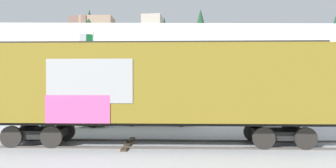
# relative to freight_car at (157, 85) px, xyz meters

# --- Properties ---
(ground_plane) EXTENTS (260.00, 260.00, 0.00)m
(ground_plane) POSITION_rel_freight_car_xyz_m (0.13, 0.00, -2.64)
(ground_plane) COLOR #B2B5BC
(track) EXTENTS (60.01, 4.33, 0.08)m
(track) POSITION_rel_freight_car_xyz_m (-0.89, 0.04, -2.60)
(track) COLOR #4C4742
(track) RESTS_ON ground_plane
(freight_car) EXTENTS (15.51, 3.38, 4.53)m
(freight_car) POSITION_rel_freight_car_xyz_m (0.00, 0.00, 0.00)
(freight_car) COLOR olive
(freight_car) RESTS_ON ground_plane
(flagpole) EXTENTS (1.24, 0.71, 7.44)m
(flagpole) POSITION_rel_freight_car_xyz_m (-6.59, 13.62, 2.09)
(flagpole) COLOR silver
(flagpole) RESTS_ON ground_plane
(hillside) EXTENTS (111.20, 42.49, 18.43)m
(hillside) POSITION_rel_freight_car_xyz_m (0.11, 60.97, 4.30)
(hillside) COLOR silver
(hillside) RESTS_ON ground_plane
(parked_car_green) EXTENTS (4.98, 2.62, 1.54)m
(parked_car_green) POSITION_rel_freight_car_xyz_m (-5.42, 5.57, -1.87)
(parked_car_green) COLOR #1E5933
(parked_car_green) RESTS_ON ground_plane
(parked_car_white) EXTENTS (4.54, 2.11, 1.57)m
(parked_car_white) POSITION_rel_freight_car_xyz_m (-0.23, 5.75, -1.83)
(parked_car_white) COLOR silver
(parked_car_white) RESTS_ON ground_plane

